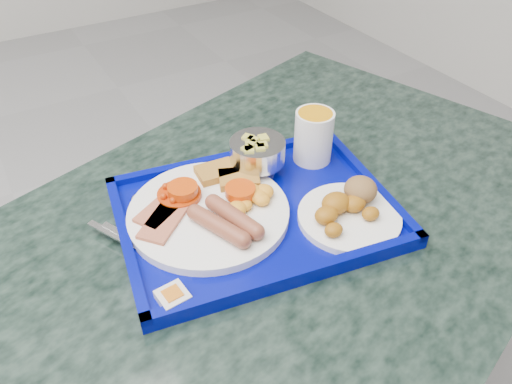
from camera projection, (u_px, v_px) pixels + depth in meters
table at (278, 286)px, 0.97m from camera, size 1.32×1.07×0.72m
tray at (256, 213)px, 0.84m from camera, size 0.50×0.40×0.03m
main_plate at (213, 208)px, 0.82m from camera, size 0.27×0.27×0.04m
bread_plate at (349, 209)px, 0.81m from camera, size 0.17×0.17×0.06m
fruit_bowl at (257, 152)px, 0.89m from camera, size 0.10×0.10×0.07m
juice_cup at (314, 135)px, 0.92m from camera, size 0.07×0.07×0.10m
spoon at (140, 212)px, 0.83m from camera, size 0.10×0.18×0.01m
knife at (126, 241)px, 0.78m from camera, size 0.08×0.15×0.00m
jam_packet at (173, 297)px, 0.69m from camera, size 0.04×0.04×0.02m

